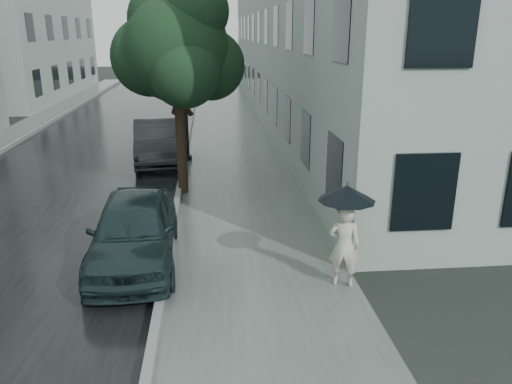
{
  "coord_description": "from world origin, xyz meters",
  "views": [
    {
      "loc": [
        -0.65,
        -7.0,
        4.48
      ],
      "look_at": [
        0.27,
        2.71,
        1.3
      ],
      "focal_mm": 35.0,
      "sensor_mm": 36.0,
      "label": 1
    }
  ],
  "objects": [
    {
      "name": "pedestrian",
      "position": [
        1.7,
        1.02,
        0.78
      ],
      "size": [
        0.65,
        0.52,
        1.54
      ],
      "primitive_type": "imported",
      "rotation": [
        0.0,
        0.0,
        2.84
      ],
      "color": "beige",
      "rests_on": "sidewalk"
    },
    {
      "name": "lamp_post",
      "position": [
        -1.59,
        10.59,
        3.13
      ],
      "size": [
        0.83,
        0.43,
        5.5
      ],
      "rotation": [
        0.0,
        0.0,
        -0.25
      ],
      "color": "black",
      "rests_on": "ground"
    },
    {
      "name": "street_tree",
      "position": [
        -1.45,
        6.98,
        4.02
      ],
      "size": [
        3.66,
        3.32,
        5.81
      ],
      "color": "#332619",
      "rests_on": "ground"
    },
    {
      "name": "building_near",
      "position": [
        5.47,
        19.5,
        4.5
      ],
      "size": [
        7.02,
        36.0,
        9.0
      ],
      "color": "gray",
      "rests_on": "ground"
    },
    {
      "name": "kerb_near",
      "position": [
        -1.57,
        12.0,
        0.07
      ],
      "size": [
        0.15,
        60.0,
        0.15
      ],
      "primitive_type": "cube",
      "color": "slate",
      "rests_on": "ground"
    },
    {
      "name": "building_far_b",
      "position": [
        -13.77,
        30.0,
        4.0
      ],
      "size": [
        7.02,
        18.0,
        8.0
      ],
      "color": "gray",
      "rests_on": "ground"
    },
    {
      "name": "car_near",
      "position": [
        -2.2,
        2.36,
        0.7
      ],
      "size": [
        1.79,
        4.13,
        1.39
      ],
      "primitive_type": "imported",
      "rotation": [
        0.0,
        0.0,
        0.04
      ],
      "color": "#19292B",
      "rests_on": "ground"
    },
    {
      "name": "umbrella",
      "position": [
        1.7,
        1.05,
        1.77
      ],
      "size": [
        1.19,
        1.19,
        1.03
      ],
      "rotation": [
        0.0,
        0.0,
        0.19
      ],
      "color": "black",
      "rests_on": "ground"
    },
    {
      "name": "ground",
      "position": [
        0.0,
        0.0,
        0.0
      ],
      "size": [
        120.0,
        120.0,
        0.0
      ],
      "primitive_type": "plane",
      "color": "black",
      "rests_on": "ground"
    },
    {
      "name": "asphalt_road",
      "position": [
        -5.08,
        12.0,
        0.0
      ],
      "size": [
        6.85,
        60.0,
        0.0
      ],
      "primitive_type": "cube",
      "color": "black",
      "rests_on": "ground"
    },
    {
      "name": "sidewalk",
      "position": [
        0.25,
        12.0,
        0.0
      ],
      "size": [
        3.5,
        60.0,
        0.01
      ],
      "primitive_type": "cube",
      "color": "slate",
      "rests_on": "ground"
    },
    {
      "name": "car_far",
      "position": [
        -2.52,
        10.59,
        0.74
      ],
      "size": [
        2.04,
        4.58,
        1.46
      ],
      "primitive_type": "imported",
      "rotation": [
        0.0,
        0.0,
        0.11
      ],
      "color": "#27292D",
      "rests_on": "ground"
    }
  ]
}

